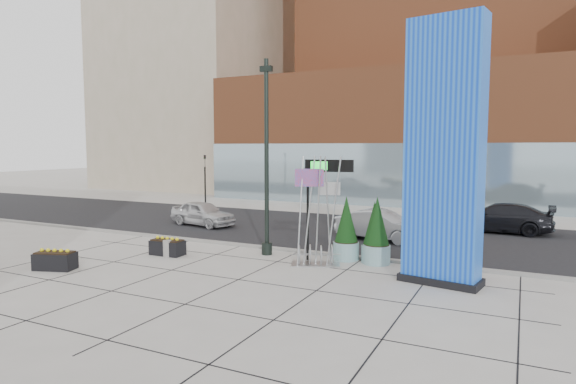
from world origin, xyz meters
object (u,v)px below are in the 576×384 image
at_px(overhead_street_sign, 324,174).
at_px(car_silver_mid, 381,226).
at_px(public_art_sculpture, 316,237).
at_px(concrete_bollard, 167,249).
at_px(car_white_west, 203,214).
at_px(lamp_post, 267,176).
at_px(blue_pylon, 444,157).

height_order(overhead_street_sign, car_silver_mid, overhead_street_sign).
bearing_deg(public_art_sculpture, concrete_bollard, 169.77).
bearing_deg(concrete_bollard, car_silver_mid, 46.46).
height_order(public_art_sculpture, car_white_west, public_art_sculpture).
relative_size(overhead_street_sign, car_silver_mid, 0.92).
height_order(public_art_sculpture, concrete_bollard, public_art_sculpture).
bearing_deg(overhead_street_sign, car_white_west, 142.26).
relative_size(car_white_west, car_silver_mid, 0.94).
height_order(lamp_post, car_silver_mid, lamp_post).
height_order(public_art_sculpture, overhead_street_sign, public_art_sculpture).
height_order(concrete_bollard, car_silver_mid, car_silver_mid).
bearing_deg(lamp_post, overhead_street_sign, -4.21).
bearing_deg(car_white_west, blue_pylon, -102.06).
height_order(blue_pylon, car_silver_mid, blue_pylon).
height_order(concrete_bollard, car_white_west, car_white_west).
bearing_deg(public_art_sculpture, car_white_west, 125.66).
bearing_deg(car_silver_mid, concrete_bollard, 148.38).
distance_m(overhead_street_sign, car_silver_mid, 6.30).
bearing_deg(car_silver_mid, lamp_post, 157.93).
distance_m(lamp_post, concrete_bollard, 5.28).
bearing_deg(blue_pylon, car_white_west, 166.47).
bearing_deg(concrete_bollard, car_white_west, 115.64).
xyz_separation_m(concrete_bollard, car_silver_mid, (7.24, 7.62, 0.40)).
height_order(overhead_street_sign, car_white_west, overhead_street_sign).
xyz_separation_m(concrete_bollard, overhead_street_sign, (6.38, 2.07, 3.24)).
bearing_deg(lamp_post, car_silver_mid, 56.01).
distance_m(blue_pylon, lamp_post, 7.70).
distance_m(concrete_bollard, car_white_west, 8.17).
xyz_separation_m(public_art_sculpture, overhead_street_sign, (0.09, 0.59, 2.45)).
bearing_deg(public_art_sculpture, overhead_street_sign, 58.22).
xyz_separation_m(blue_pylon, car_white_west, (-14.70, 6.39, -3.61)).
distance_m(public_art_sculpture, car_silver_mid, 6.23).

